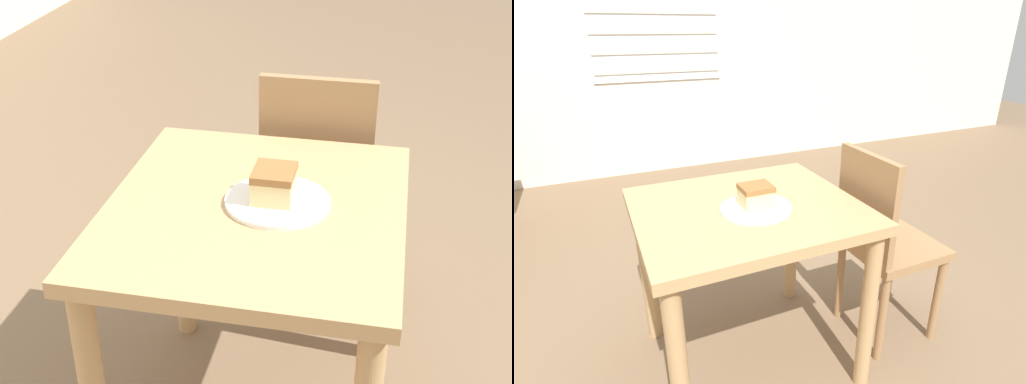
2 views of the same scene
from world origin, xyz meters
TOP-DOWN VIEW (x-y plane):
  - dining_table_near at (0.02, 0.35)m, footprint 0.81×0.72m
  - chair_near_window at (0.61, 0.26)m, footprint 0.37×0.37m
  - plate at (0.04, 0.29)m, footprint 0.26×0.26m
  - cake_slice at (0.04, 0.30)m, footprint 0.11×0.10m

SIDE VIEW (x-z plane):
  - chair_near_window at x=0.61m, z-range 0.04..0.92m
  - dining_table_near at x=0.02m, z-range 0.23..0.96m
  - plate at x=0.04m, z-range 0.72..0.73m
  - cake_slice at x=0.04m, z-range 0.73..0.81m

